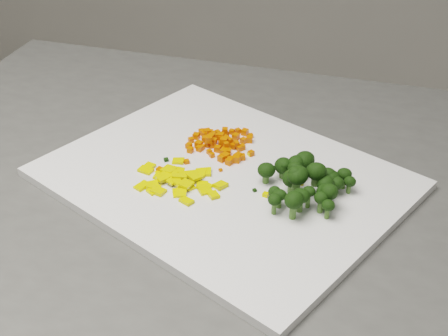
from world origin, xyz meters
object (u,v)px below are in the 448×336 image
at_px(cutting_board, 224,178).
at_px(broccoli_pile, 304,175).
at_px(carrot_pile, 223,138).
at_px(pepper_pile, 179,176).

distance_m(cutting_board, broccoli_pile, 0.11).
relative_size(carrot_pile, broccoli_pile, 0.83).
bearing_deg(cutting_board, pepper_pile, -142.48).
xyz_separation_m(cutting_board, pepper_pile, (-0.04, -0.03, 0.01)).
bearing_deg(broccoli_pile, pepper_pile, -166.23).
bearing_deg(pepper_pile, cutting_board, 37.52).
xyz_separation_m(cutting_board, carrot_pile, (-0.03, 0.06, 0.02)).
relative_size(carrot_pile, pepper_pile, 0.86).
xyz_separation_m(cutting_board, broccoli_pile, (0.10, 0.00, 0.03)).
bearing_deg(pepper_pile, carrot_pile, 80.64).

